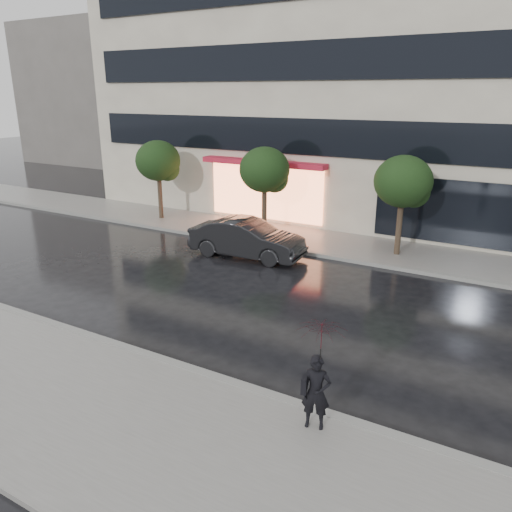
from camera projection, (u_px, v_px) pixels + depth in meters
The scene contains 12 objects.
ground at pixel (178, 343), 12.97m from camera, with size 120.00×120.00×0.00m, color black.
sidewalk_near at pixel (79, 406), 10.28m from camera, with size 60.00×4.50×0.12m, color slate.
sidewalk_far at pixel (328, 243), 21.38m from camera, with size 60.00×3.50×0.12m, color slate.
curb_near at pixel (152, 358), 12.12m from camera, with size 60.00×0.25×0.14m, color gray.
curb_far at pixel (311, 253), 19.94m from camera, with size 60.00×0.25×0.14m, color gray.
office_building at pixel (395, 33), 24.94m from camera, with size 30.00×12.76×18.00m.
bg_building_left at pixel (111, 94), 45.77m from camera, with size 14.00×10.00×12.00m, color #59544F.
tree_far_west at pixel (159, 162), 24.55m from camera, with size 2.20×2.20×3.99m.
tree_mid_west at pixel (266, 171), 21.70m from camera, with size 2.20×2.20×3.99m.
tree_mid_east at pixel (405, 183), 18.86m from camera, with size 2.20×2.20×3.99m.
parked_car at pixel (247, 239), 19.53m from camera, with size 1.59×4.57×1.50m, color black.
pedestrian_with_umbrella at pixel (319, 358), 9.09m from camera, with size 1.15×1.17×2.20m.
Camera 1 is at (7.55, -9.05, 6.21)m, focal length 35.00 mm.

